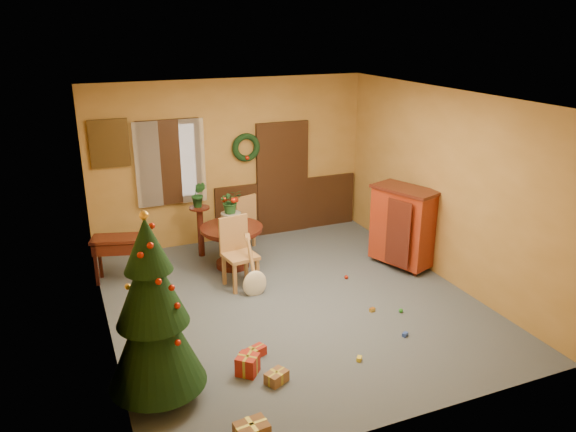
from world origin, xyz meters
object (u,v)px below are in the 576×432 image
chair_near (238,249)px  writing_desk (120,248)px  sideboard (403,225)px  christmas_tree (153,314)px  dining_table (232,239)px

chair_near → writing_desk: (-1.62, 0.82, -0.03)m
writing_desk → sideboard: (4.30, -1.19, 0.17)m
sideboard → chair_near: bearing=172.1°
chair_near → writing_desk: size_ratio=1.20×
chair_near → writing_desk: 1.82m
christmas_tree → sideboard: (4.30, 1.91, -0.29)m
dining_table → sideboard: bearing=-22.0°
dining_table → writing_desk: size_ratio=1.13×
writing_desk → sideboard: sideboard is taller
chair_near → writing_desk: bearing=153.0°
dining_table → writing_desk: bearing=174.7°
dining_table → sideboard: size_ratio=0.76×
chair_near → christmas_tree: bearing=-125.4°
dining_table → sideboard: 2.77m
dining_table → christmas_tree: bearing=-120.6°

